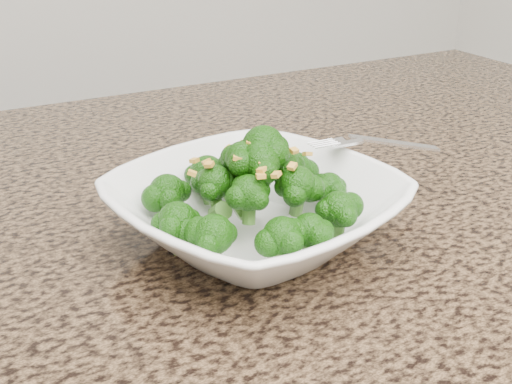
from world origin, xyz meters
TOP-DOWN VIEW (x-y plane):
  - granite_counter at (0.00, 0.30)m, footprint 1.64×1.04m
  - bowl at (0.06, 0.29)m, footprint 0.31×0.31m
  - broccoli_pile at (0.06, 0.29)m, footprint 0.22×0.22m
  - garlic_topping at (0.06, 0.29)m, footprint 0.13×0.13m
  - fork at (0.19, 0.31)m, footprint 0.17×0.07m

SIDE VIEW (x-z plane):
  - granite_counter at x=0.00m, z-range 0.87..0.90m
  - bowl at x=0.06m, z-range 0.90..0.96m
  - fork at x=0.19m, z-range 0.96..0.97m
  - broccoli_pile at x=0.06m, z-range 0.96..1.03m
  - garlic_topping at x=0.06m, z-range 1.03..1.03m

